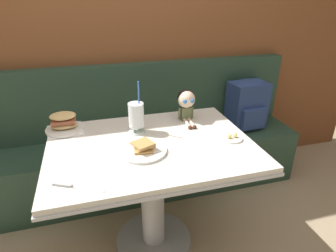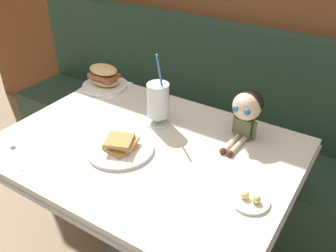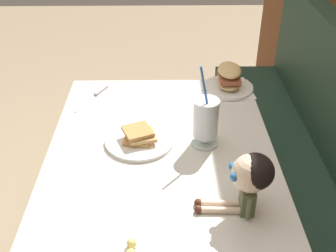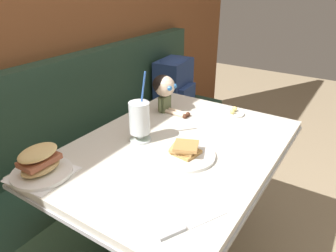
{
  "view_description": "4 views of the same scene",
  "coord_description": "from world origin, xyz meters",
  "px_view_note": "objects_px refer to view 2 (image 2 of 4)",
  "views": [
    {
      "loc": [
        -0.28,
        -1.16,
        1.49
      ],
      "look_at": [
        0.09,
        0.16,
        0.84
      ],
      "focal_mm": 30.48,
      "sensor_mm": 36.0,
      "label": 1
    },
    {
      "loc": [
        0.68,
        -0.74,
        1.55
      ],
      "look_at": [
        0.05,
        0.26,
        0.8
      ],
      "focal_mm": 39.47,
      "sensor_mm": 36.0,
      "label": 2
    },
    {
      "loc": [
        1.18,
        0.19,
        1.63
      ],
      "look_at": [
        0.0,
        0.2,
        0.85
      ],
      "focal_mm": 45.07,
      "sensor_mm": 36.0,
      "label": 3
    },
    {
      "loc": [
        -1.01,
        -0.44,
        1.41
      ],
      "look_at": [
        0.05,
        0.25,
        0.79
      ],
      "focal_mm": 33.62,
      "sensor_mm": 36.0,
      "label": 4
    }
  ],
  "objects_px": {
    "butter_saucer": "(250,200)",
    "seated_doll": "(247,108)",
    "toast_plate": "(120,147)",
    "sandwich_plate": "(104,79)",
    "butter_knife": "(13,147)",
    "milkshake_glass": "(158,102)"
  },
  "relations": [
    {
      "from": "butter_knife",
      "to": "seated_doll",
      "type": "xyz_separation_m",
      "value": [
        0.7,
        0.53,
        0.12
      ]
    },
    {
      "from": "sandwich_plate",
      "to": "butter_saucer",
      "type": "relative_size",
      "value": 1.84
    },
    {
      "from": "sandwich_plate",
      "to": "butter_knife",
      "type": "height_order",
      "value": "sandwich_plate"
    },
    {
      "from": "butter_saucer",
      "to": "seated_doll",
      "type": "xyz_separation_m",
      "value": [
        -0.16,
        0.32,
        0.12
      ]
    },
    {
      "from": "butter_saucer",
      "to": "butter_knife",
      "type": "relative_size",
      "value": 0.55
    },
    {
      "from": "butter_saucer",
      "to": "butter_knife",
      "type": "height_order",
      "value": "butter_saucer"
    },
    {
      "from": "toast_plate",
      "to": "sandwich_plate",
      "type": "bearing_deg",
      "value": 136.64
    },
    {
      "from": "sandwich_plate",
      "to": "seated_doll",
      "type": "relative_size",
      "value": 1.0
    },
    {
      "from": "butter_saucer",
      "to": "sandwich_plate",
      "type": "bearing_deg",
      "value": 157.66
    },
    {
      "from": "sandwich_plate",
      "to": "butter_knife",
      "type": "relative_size",
      "value": 1.01
    },
    {
      "from": "butter_saucer",
      "to": "seated_doll",
      "type": "relative_size",
      "value": 0.54
    },
    {
      "from": "milkshake_glass",
      "to": "butter_knife",
      "type": "bearing_deg",
      "value": -130.04
    },
    {
      "from": "toast_plate",
      "to": "butter_saucer",
      "type": "bearing_deg",
      "value": 0.41
    },
    {
      "from": "milkshake_glass",
      "to": "sandwich_plate",
      "type": "bearing_deg",
      "value": 161.12
    },
    {
      "from": "sandwich_plate",
      "to": "butter_saucer",
      "type": "bearing_deg",
      "value": -22.34
    },
    {
      "from": "seated_doll",
      "to": "butter_knife",
      "type": "bearing_deg",
      "value": -142.93
    },
    {
      "from": "toast_plate",
      "to": "seated_doll",
      "type": "height_order",
      "value": "seated_doll"
    },
    {
      "from": "milkshake_glass",
      "to": "sandwich_plate",
      "type": "xyz_separation_m",
      "value": [
        -0.41,
        0.14,
        -0.06
      ]
    },
    {
      "from": "butter_saucer",
      "to": "toast_plate",
      "type": "bearing_deg",
      "value": -179.59
    },
    {
      "from": "seated_doll",
      "to": "sandwich_plate",
      "type": "bearing_deg",
      "value": 176.46
    },
    {
      "from": "toast_plate",
      "to": "seated_doll",
      "type": "distance_m",
      "value": 0.49
    },
    {
      "from": "butter_saucer",
      "to": "seated_doll",
      "type": "bearing_deg",
      "value": 116.07
    }
  ]
}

